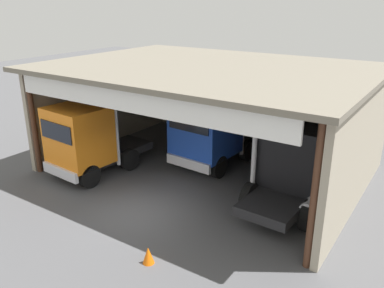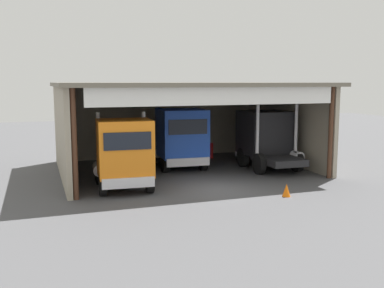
{
  "view_description": "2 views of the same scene",
  "coord_description": "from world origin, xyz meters",
  "px_view_note": "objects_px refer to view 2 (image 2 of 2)",
  "views": [
    {
      "loc": [
        9.06,
        -10.12,
        7.57
      ],
      "look_at": [
        0.0,
        3.42,
        1.64
      ],
      "focal_mm": 37.4,
      "sensor_mm": 36.0,
      "label": 1
    },
    {
      "loc": [
        -7.8,
        -18.66,
        4.91
      ],
      "look_at": [
        0.0,
        3.42,
        1.64
      ],
      "focal_mm": 41.54,
      "sensor_mm": 36.0,
      "label": 2
    }
  ],
  "objects_px": {
    "truck_orange_right_bay": "(123,154)",
    "oil_drum": "(189,150)",
    "truck_blue_center_bay": "(180,137)",
    "tool_cart": "(205,150)",
    "truck_black_center_right_bay": "(267,138)",
    "traffic_cone": "(286,190)"
  },
  "relations": [
    {
      "from": "truck_orange_right_bay",
      "to": "oil_drum",
      "type": "relative_size",
      "value": 5.85
    },
    {
      "from": "truck_blue_center_bay",
      "to": "tool_cart",
      "type": "height_order",
      "value": "truck_blue_center_bay"
    },
    {
      "from": "truck_black_center_right_bay",
      "to": "traffic_cone",
      "type": "xyz_separation_m",
      "value": [
        -2.33,
        -5.98,
        -1.49
      ]
    },
    {
      "from": "truck_blue_center_bay",
      "to": "truck_black_center_right_bay",
      "type": "xyz_separation_m",
      "value": [
        4.75,
        -1.45,
        -0.04
      ]
    },
    {
      "from": "truck_blue_center_bay",
      "to": "truck_black_center_right_bay",
      "type": "distance_m",
      "value": 4.97
    },
    {
      "from": "truck_blue_center_bay",
      "to": "traffic_cone",
      "type": "relative_size",
      "value": 9.6
    },
    {
      "from": "truck_black_center_right_bay",
      "to": "oil_drum",
      "type": "height_order",
      "value": "truck_black_center_right_bay"
    },
    {
      "from": "truck_orange_right_bay",
      "to": "truck_black_center_right_bay",
      "type": "relative_size",
      "value": 1.06
    },
    {
      "from": "truck_black_center_right_bay",
      "to": "tool_cart",
      "type": "distance_m",
      "value": 5.01
    },
    {
      "from": "truck_black_center_right_bay",
      "to": "tool_cart",
      "type": "xyz_separation_m",
      "value": [
        -2.12,
        4.36,
        -1.27
      ]
    },
    {
      "from": "truck_black_center_right_bay",
      "to": "tool_cart",
      "type": "bearing_deg",
      "value": 118.36
    },
    {
      "from": "truck_orange_right_bay",
      "to": "tool_cart",
      "type": "xyz_separation_m",
      "value": [
        6.62,
        6.85,
        -1.19
      ]
    },
    {
      "from": "truck_black_center_right_bay",
      "to": "traffic_cone",
      "type": "distance_m",
      "value": 6.59
    },
    {
      "from": "truck_black_center_right_bay",
      "to": "oil_drum",
      "type": "xyz_separation_m",
      "value": [
        -2.81,
        5.51,
        -1.34
      ]
    },
    {
      "from": "truck_blue_center_bay",
      "to": "oil_drum",
      "type": "height_order",
      "value": "truck_blue_center_bay"
    },
    {
      "from": "truck_orange_right_bay",
      "to": "truck_black_center_right_bay",
      "type": "bearing_deg",
      "value": -160.16
    },
    {
      "from": "truck_blue_center_bay",
      "to": "tool_cart",
      "type": "distance_m",
      "value": 4.13
    },
    {
      "from": "tool_cart",
      "to": "traffic_cone",
      "type": "height_order",
      "value": "tool_cart"
    },
    {
      "from": "truck_blue_center_bay",
      "to": "truck_orange_right_bay",
      "type": "bearing_deg",
      "value": 48.12
    },
    {
      "from": "tool_cart",
      "to": "truck_black_center_right_bay",
      "type": "bearing_deg",
      "value": -64.05
    },
    {
      "from": "oil_drum",
      "to": "traffic_cone",
      "type": "distance_m",
      "value": 11.5
    },
    {
      "from": "truck_orange_right_bay",
      "to": "tool_cart",
      "type": "relative_size",
      "value": 5.01
    }
  ]
}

